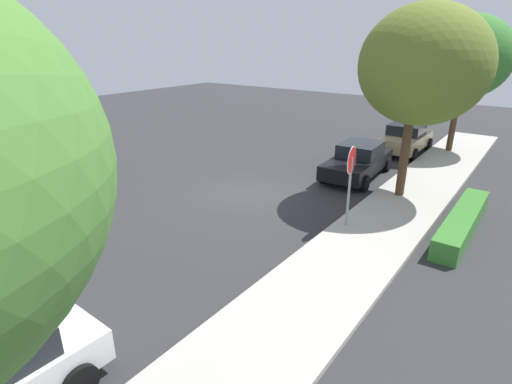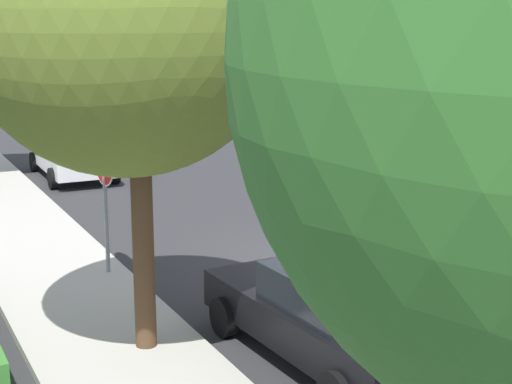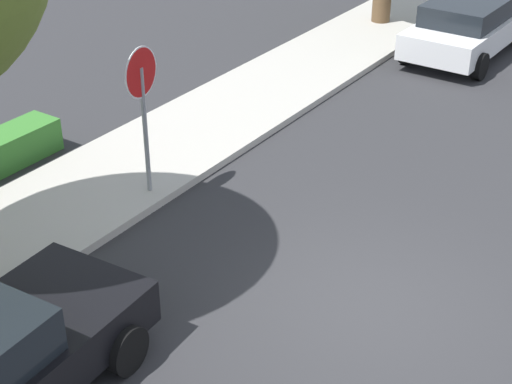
# 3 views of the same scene
# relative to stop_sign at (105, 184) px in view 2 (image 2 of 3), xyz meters

# --- Properties ---
(ground_plane) EXTENTS (60.00, 60.00, 0.00)m
(ground_plane) POSITION_rel_stop_sign_xyz_m (-0.60, -4.49, -1.87)
(ground_plane) COLOR #2D2D30
(sidewalk_curb) EXTENTS (32.00, 2.57, 0.14)m
(sidewalk_curb) POSITION_rel_stop_sign_xyz_m (-0.60, 0.90, -1.80)
(sidewalk_curb) COLOR #B2ADA3
(sidewalk_curb) RESTS_ON ground_plane
(stop_sign) EXTENTS (0.85, 0.12, 2.69)m
(stop_sign) POSITION_rel_stop_sign_xyz_m (0.00, 0.00, 0.00)
(stop_sign) COLOR gray
(stop_sign) RESTS_ON ground_plane
(parked_car_black) EXTENTS (4.57, 2.20, 1.46)m
(parked_car_black) POSITION_rel_stop_sign_xyz_m (-5.09, -1.82, -1.14)
(parked_car_black) COLOR black
(parked_car_black) RESTS_ON ground_plane
(parked_car_white) EXTENTS (4.43, 2.15, 1.42)m
(parked_car_white) POSITION_rel_stop_sign_xyz_m (9.98, -1.82, -1.13)
(parked_car_white) COLOR white
(parked_car_white) RESTS_ON ground_plane
(street_tree_far) EXTENTS (4.34, 4.34, 6.81)m
(street_tree_far) POSITION_rel_stop_sign_xyz_m (-3.76, 0.68, 2.92)
(street_tree_far) COLOR #513823
(street_tree_far) RESTS_ON ground_plane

